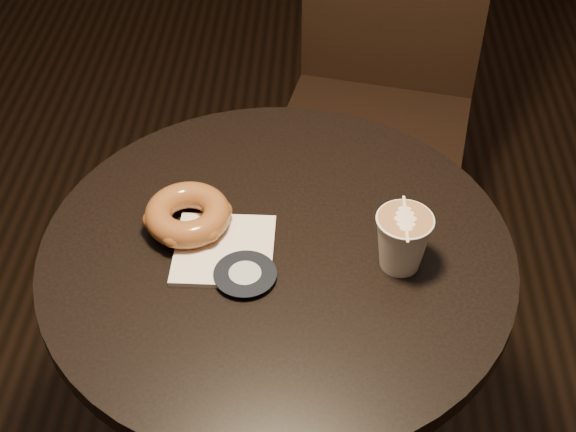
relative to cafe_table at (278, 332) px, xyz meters
The scene contains 5 objects.
cafe_table is the anchor object (origin of this frame).
chair 0.76m from the cafe_table, 74.92° to the left, with size 0.49×0.49×1.05m.
pastry_bag 0.22m from the cafe_table, behind, with size 0.14×0.14×0.01m, color white.
doughnut 0.27m from the cafe_table, 166.04° to the left, with size 0.13×0.13×0.04m, color brown.
latte_cup 0.30m from the cafe_table, ahead, with size 0.08×0.08×0.09m, color white, non-canonical shape.
Camera 1 is at (0.05, -0.82, 1.59)m, focal length 50.00 mm.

